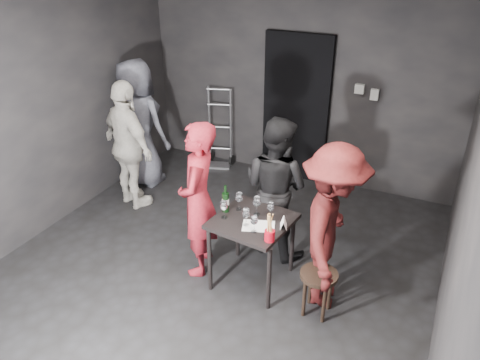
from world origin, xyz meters
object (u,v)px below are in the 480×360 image
at_px(tasting_table, 252,228).
at_px(stool, 318,281).
at_px(hand_truck, 219,151).
at_px(wine_bottle, 226,202).
at_px(bystander_cream, 128,138).
at_px(server_red, 198,191).
at_px(breadstick_cup, 270,228).
at_px(man_maroon, 333,220).
at_px(woman_black, 276,182).
at_px(bystander_grey, 137,112).

height_order(tasting_table, stool, tasting_table).
xyz_separation_m(hand_truck, wine_bottle, (1.30, -2.29, 0.64)).
bearing_deg(hand_truck, bystander_cream, -125.60).
xyz_separation_m(hand_truck, tasting_table, (1.61, -2.32, 0.43)).
height_order(hand_truck, server_red, server_red).
bearing_deg(breadstick_cup, stool, 10.04).
bearing_deg(wine_bottle, man_maroon, 1.97).
bearing_deg(hand_truck, server_red, -85.94).
relative_size(stool, bystander_cream, 0.24).
relative_size(stool, wine_bottle, 1.60).
bearing_deg(tasting_table, bystander_cream, 160.20).
relative_size(tasting_table, woman_black, 0.44).
bearing_deg(hand_truck, stool, -65.80).
height_order(tasting_table, server_red, server_red).
bearing_deg(man_maroon, wine_bottle, 83.16).
bearing_deg(breadstick_cup, tasting_table, 138.23).
bearing_deg(bystander_cream, hand_truck, -84.44).
bearing_deg(bystander_cream, tasting_table, -178.02).
distance_m(bystander_grey, breadstick_cup, 3.07).
relative_size(man_maroon, bystander_cream, 0.96).
distance_m(tasting_table, breadstick_cup, 0.45).
distance_m(hand_truck, tasting_table, 2.85).
bearing_deg(breadstick_cup, bystander_cream, 156.98).
bearing_deg(woman_black, breadstick_cup, 122.49).
distance_m(man_maroon, wine_bottle, 1.09).
bearing_deg(woman_black, tasting_table, 104.85).
bearing_deg(breadstick_cup, server_red, 166.15).
bearing_deg(stool, server_red, 174.39).
bearing_deg(bystander_cream, wine_bottle, 179.49).
height_order(server_red, wine_bottle, server_red).
height_order(server_red, woman_black, server_red).
height_order(woman_black, wine_bottle, woman_black).
bearing_deg(server_red, tasting_table, 75.44).
height_order(bystander_grey, wine_bottle, bystander_grey).
bearing_deg(tasting_table, stool, -12.81).
xyz_separation_m(tasting_table, woman_black, (-0.01, 0.63, 0.21)).
distance_m(woman_black, bystander_cream, 2.07).
bearing_deg(bystander_grey, tasting_table, 154.88).
distance_m(man_maroon, bystander_grey, 3.37).
bearing_deg(tasting_table, server_red, -176.11).
distance_m(hand_truck, man_maroon, 3.36).
bearing_deg(server_red, stool, 65.93).
bearing_deg(man_maroon, bystander_grey, 59.06).
bearing_deg(man_maroon, bystander_cream, 67.67).
bearing_deg(stool, hand_truck, 133.58).
height_order(woman_black, bystander_cream, bystander_cream).
xyz_separation_m(hand_truck, bystander_grey, (-0.73, -0.99, 0.86)).
xyz_separation_m(woman_black, man_maroon, (0.78, -0.57, 0.07)).
bearing_deg(breadstick_cup, wine_bottle, 154.89).
bearing_deg(breadstick_cup, man_maroon, 32.98).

